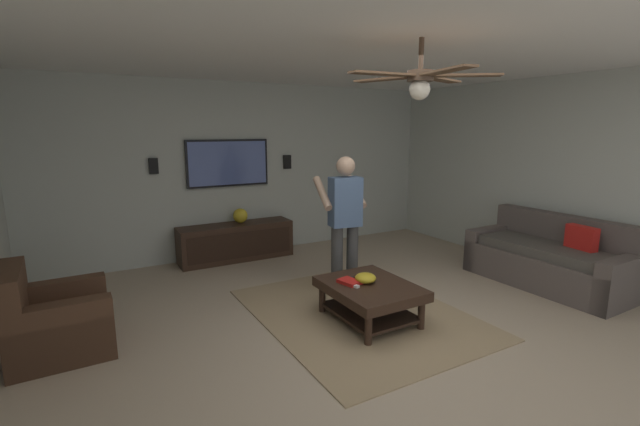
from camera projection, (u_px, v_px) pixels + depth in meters
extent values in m
plane|color=tan|center=(392.00, 342.00, 4.02)|extent=(8.40, 8.40, 0.00)
cube|color=#B2B7AD|center=(251.00, 169.00, 6.79)|extent=(0.10, 6.60, 2.65)
cube|color=beige|center=(601.00, 180.00, 5.35)|extent=(7.20, 0.10, 2.65)
cube|color=white|center=(402.00, 35.00, 3.50)|extent=(7.20, 6.60, 0.10)
cube|color=#9E8460|center=(358.00, 313.00, 4.64)|extent=(2.58, 2.00, 0.01)
cube|color=#564C47|center=(546.00, 269.00, 5.46)|extent=(1.91, 0.86, 0.42)
cube|color=#564C47|center=(565.00, 232.00, 5.54)|extent=(1.90, 0.22, 0.45)
cube|color=#564C47|center=(489.00, 247.00, 6.17)|extent=(0.19, 0.84, 0.58)
cube|color=#564C47|center=(621.00, 284.00, 4.71)|extent=(0.19, 0.84, 0.58)
cube|color=#4A453F|center=(544.00, 249.00, 5.37)|extent=(1.51, 0.61, 0.12)
cube|color=red|center=(581.00, 241.00, 5.14)|extent=(0.37, 0.16, 0.36)
cube|color=#472D1E|center=(62.00, 330.00, 3.82)|extent=(0.82, 0.82, 0.40)
cube|color=#472D1E|center=(11.00, 293.00, 3.58)|extent=(0.80, 0.20, 0.42)
cube|color=#472D1E|center=(61.00, 336.00, 3.53)|extent=(0.18, 0.80, 0.56)
cube|color=#472D1E|center=(60.00, 309.00, 4.07)|extent=(0.18, 0.80, 0.56)
cube|color=#332116|center=(370.00, 288.00, 4.40)|extent=(1.00, 0.80, 0.10)
cylinder|color=#332116|center=(370.00, 288.00, 4.96)|extent=(0.07, 0.07, 0.30)
cylinder|color=#332116|center=(322.00, 299.00, 4.64)|extent=(0.07, 0.07, 0.30)
cylinder|color=#332116|center=(421.00, 315.00, 4.24)|extent=(0.07, 0.07, 0.30)
cylinder|color=#332116|center=(368.00, 330.00, 3.93)|extent=(0.07, 0.07, 0.30)
cube|color=black|center=(369.00, 311.00, 4.45)|extent=(0.88, 0.68, 0.03)
cube|color=#332116|center=(236.00, 242.00, 6.52)|extent=(0.44, 1.70, 0.55)
cube|color=black|center=(241.00, 245.00, 6.33)|extent=(0.01, 1.56, 0.39)
cube|color=black|center=(228.00, 163.00, 6.50)|extent=(0.05, 1.25, 0.71)
cube|color=#4C5D9C|center=(229.00, 163.00, 6.48)|extent=(0.01, 1.19, 0.65)
cylinder|color=#3F3F3F|center=(352.00, 258.00, 5.23)|extent=(0.14, 0.14, 0.82)
cylinder|color=#3F3F3F|center=(337.00, 260.00, 5.16)|extent=(0.14, 0.14, 0.82)
cube|color=slate|center=(345.00, 202.00, 5.06)|extent=(0.28, 0.39, 0.58)
sphere|color=tan|center=(346.00, 166.00, 4.98)|extent=(0.22, 0.22, 0.22)
cylinder|color=tan|center=(356.00, 191.00, 5.29)|extent=(0.49, 0.17, 0.37)
cylinder|color=tan|center=(322.00, 193.00, 5.14)|extent=(0.49, 0.17, 0.37)
cube|color=white|center=(333.00, 198.00, 5.42)|extent=(0.05, 0.06, 0.16)
ellipsoid|color=gold|center=(365.00, 278.00, 4.42)|extent=(0.22, 0.22, 0.10)
cube|color=white|center=(353.00, 285.00, 4.33)|extent=(0.16, 0.08, 0.02)
cube|color=black|center=(348.00, 279.00, 4.51)|extent=(0.06, 0.15, 0.02)
cube|color=slate|center=(347.00, 283.00, 4.40)|extent=(0.15, 0.05, 0.02)
cube|color=red|center=(349.00, 282.00, 4.41)|extent=(0.25, 0.21, 0.04)
sphere|color=gold|center=(240.00, 216.00, 6.53)|extent=(0.22, 0.22, 0.22)
cube|color=black|center=(287.00, 162.00, 7.00)|extent=(0.06, 0.12, 0.22)
cube|color=black|center=(154.00, 166.00, 6.00)|extent=(0.06, 0.12, 0.22)
cylinder|color=#4C3828|center=(421.00, 57.00, 3.27)|extent=(0.04, 0.04, 0.28)
cylinder|color=#4C3828|center=(420.00, 76.00, 3.30)|extent=(0.20, 0.20, 0.08)
sphere|color=silver|center=(420.00, 90.00, 3.32)|extent=(0.16, 0.16, 0.16)
cube|color=brown|center=(385.00, 79.00, 3.51)|extent=(0.57, 0.29, 0.02)
cube|color=brown|center=(385.00, 74.00, 3.17)|extent=(0.17, 0.57, 0.02)
cube|color=brown|center=(445.00, 71.00, 3.00)|extent=(0.57, 0.22, 0.02)
cube|color=brown|center=(463.00, 75.00, 3.26)|extent=(0.43, 0.52, 0.02)
cube|color=brown|center=(440.00, 79.00, 3.53)|extent=(0.29, 0.57, 0.02)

